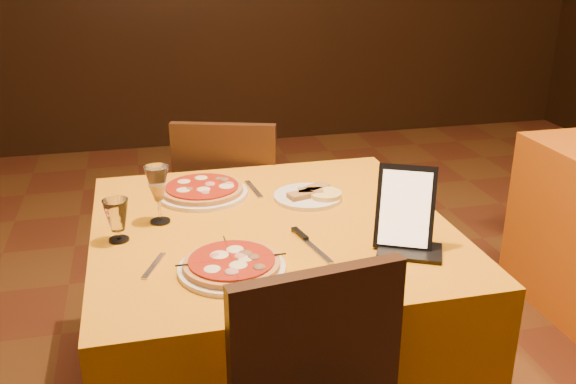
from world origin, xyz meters
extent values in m
cube|color=orange|center=(-0.34, 0.17, 0.38)|extent=(1.10, 1.10, 0.75)
cylinder|color=white|center=(-0.51, -0.11, 0.76)|extent=(0.29, 0.29, 0.01)
cylinder|color=#AD4C23|center=(-0.51, -0.11, 0.77)|extent=(0.26, 0.26, 0.02)
cylinder|color=white|center=(-0.53, 0.46, 0.76)|extent=(0.32, 0.32, 0.01)
cylinder|color=#AD4C23|center=(-0.53, 0.46, 0.77)|extent=(0.28, 0.28, 0.02)
cylinder|color=white|center=(-0.18, 0.34, 0.76)|extent=(0.24, 0.24, 0.01)
cylinder|color=olive|center=(-0.18, 0.34, 0.77)|extent=(0.15, 0.15, 0.02)
cube|color=black|center=(0.00, -0.07, 0.87)|extent=(0.19, 0.16, 0.23)
cube|color=#A3A3AA|center=(-0.26, -0.03, 0.75)|extent=(0.06, 0.22, 0.01)
cube|color=#B1B2B8|center=(-0.71, -0.04, 0.75)|extent=(0.07, 0.14, 0.01)
cube|color=#B3B3BA|center=(-0.34, 0.47, 0.75)|extent=(0.04, 0.17, 0.01)
camera|label=1|loc=(-0.72, -1.63, 1.58)|focal=40.00mm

